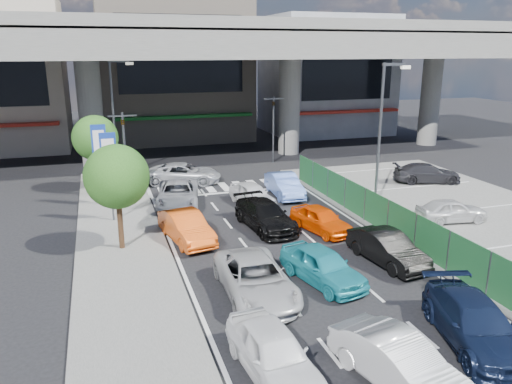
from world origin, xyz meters
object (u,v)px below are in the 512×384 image
object	(u,v)px
wagon_silver_front_left	(178,194)
crossing_wagon_silver	(184,173)
van_white_back_left	(273,352)
kei_truck_front_right	(284,185)
street_lamp_left	(116,109)
taxi_orange_left	(186,227)
tree_far	(95,138)
sedan_white_front_mid	(252,194)
hatch_black_mid_right	(387,248)
traffic_cone	(385,202)
signboard_far	(100,154)
signboard_near	(109,165)
sedan_black_mid	(265,215)
sedan_white_mid_left	(256,279)
parked_sedan_dgrey	(427,173)
tree_near	(117,177)
minivan_navy_back	(475,323)
street_lamp_right	(383,124)
traffic_light_left	(124,134)
parked_sedan_white	(451,210)
traffic_light_right	(273,113)
taxi_teal_mid	(322,266)
taxi_orange_right	(321,219)
hatch_white_back_mid	(399,363)

from	to	relation	value
wagon_silver_front_left	crossing_wagon_silver	world-z (taller)	wagon_silver_front_left
van_white_back_left	kei_truck_front_right	bearing A→B (deg)	62.86
street_lamp_left	taxi_orange_left	xyz separation A→B (m)	(2.27, -13.78, -4.08)
van_white_back_left	taxi_orange_left	bearing A→B (deg)	87.48
tree_far	taxi_orange_left	xyz separation A→B (m)	(3.74, -10.28, -2.70)
van_white_back_left	sedan_white_front_mid	size ratio (longest dim) A/B	1.08
hatch_black_mid_right	traffic_cone	size ratio (longest dim) A/B	6.37
signboard_far	taxi_orange_left	distance (m)	8.00
signboard_near	kei_truck_front_right	size ratio (longest dim) A/B	1.12
taxi_orange_left	traffic_cone	xyz separation A→B (m)	(11.56, 1.56, -0.31)
tree_far	sedan_black_mid	bearing A→B (deg)	-51.28
sedan_white_mid_left	parked_sedan_dgrey	world-z (taller)	sedan_white_mid_left
tree_near	wagon_silver_front_left	distance (m)	7.28
minivan_navy_back	tree_near	bearing A→B (deg)	146.95
hatch_black_mid_right	kei_truck_front_right	bearing A→B (deg)	86.09
wagon_silver_front_left	signboard_near	bearing A→B (deg)	-142.21
signboard_near	hatch_black_mid_right	size ratio (longest dim) A/B	1.16
tree_far	wagon_silver_front_left	xyz separation A→B (m)	(4.25, -4.68, -2.70)
street_lamp_right	sedan_black_mid	size ratio (longest dim) A/B	1.72
signboard_far	hatch_black_mid_right	size ratio (longest dim) A/B	1.16
traffic_light_left	wagon_silver_front_left	distance (m)	4.72
parked_sedan_white	crossing_wagon_silver	bearing A→B (deg)	52.67
street_lamp_right	traffic_cone	distance (m)	4.41
minivan_navy_back	parked_sedan_white	world-z (taller)	minivan_navy_back
street_lamp_right	sedan_white_front_mid	distance (m)	8.24
sedan_white_front_mid	crossing_wagon_silver	bearing A→B (deg)	105.10
traffic_light_left	tree_far	distance (m)	3.02
sedan_white_mid_left	sedan_white_front_mid	size ratio (longest dim) A/B	1.32
van_white_back_left	kei_truck_front_right	world-z (taller)	same
traffic_light_right	tree_far	bearing A→B (deg)	-161.31
taxi_orange_left	kei_truck_front_right	world-z (taller)	same
street_lamp_right	traffic_cone	world-z (taller)	street_lamp_right
tree_near	kei_truck_front_right	distance (m)	11.87
taxi_teal_mid	signboard_near	bearing A→B (deg)	113.96
taxi_teal_mid	taxi_orange_right	world-z (taller)	taxi_teal_mid
hatch_black_mid_right	sedan_black_mid	size ratio (longest dim) A/B	0.87
street_lamp_left	tree_near	world-z (taller)	street_lamp_left
sedan_white_mid_left	taxi_teal_mid	world-z (taller)	same
crossing_wagon_silver	hatch_black_mid_right	bearing A→B (deg)	-141.27
kei_truck_front_right	van_white_back_left	bearing A→B (deg)	-108.63
traffic_light_right	sedan_white_mid_left	world-z (taller)	traffic_light_right
sedan_black_mid	sedan_white_front_mid	xyz separation A→B (m)	(0.55, 3.94, -0.04)
crossing_wagon_silver	hatch_white_back_mid	bearing A→B (deg)	-157.37
sedan_white_mid_left	crossing_wagon_silver	distance (m)	16.62
kei_truck_front_right	parked_sedan_dgrey	world-z (taller)	kei_truck_front_right
signboard_near	tree_far	xyz separation A→B (m)	(-0.60, 6.51, 0.32)
tree_near	taxi_orange_left	size ratio (longest dim) A/B	1.15
taxi_orange_left	parked_sedan_white	bearing A→B (deg)	-17.80
street_lamp_right	kei_truck_front_right	world-z (taller)	street_lamp_right
sedan_white_mid_left	kei_truck_front_right	bearing A→B (deg)	66.13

